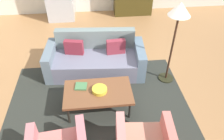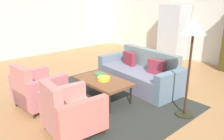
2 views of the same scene
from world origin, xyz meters
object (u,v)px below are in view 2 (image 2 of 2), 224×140
object	(u,v)px
floor_lamp	(193,36)
book_stack	(99,74)
couch	(141,74)
fruit_bowl	(104,79)
armchair_right	(69,113)
refrigerator	(173,32)
coffee_table	(103,82)
armchair_left	(37,91)

from	to	relation	value
floor_lamp	book_stack	bearing A→B (deg)	-163.44
couch	fruit_bowl	distance (m)	1.20
armchair_right	book_stack	size ratio (longest dim) A/B	3.85
book_stack	floor_lamp	xyz separation A→B (m)	(1.80, 0.53, 0.99)
book_stack	refrigerator	world-z (taller)	refrigerator
coffee_table	refrigerator	bearing A→B (deg)	103.59
couch	book_stack	distance (m)	1.10
couch	floor_lamp	xyz separation A→B (m)	(1.49, -0.51, 1.16)
armchair_left	floor_lamp	distance (m)	3.00
armchair_right	fruit_bowl	size ratio (longest dim) A/B	3.31
armchair_left	book_stack	distance (m)	1.35
coffee_table	book_stack	distance (m)	0.33
floor_lamp	coffee_table	bearing A→B (deg)	-155.61
book_stack	floor_lamp	size ratio (longest dim) A/B	0.13
coffee_table	floor_lamp	bearing A→B (deg)	24.39
armchair_left	armchair_right	distance (m)	1.19
book_stack	fruit_bowl	bearing A→B (deg)	-24.26
fruit_bowl	book_stack	size ratio (longest dim) A/B	1.16
coffee_table	armchair_left	size ratio (longest dim) A/B	1.36
armchair_right	floor_lamp	xyz separation A→B (m)	(0.91, 1.85, 1.10)
couch	refrigerator	xyz separation A→B (m)	(-0.95, 2.73, 0.64)
armchair_right	book_stack	bearing A→B (deg)	129.31
couch	armchair_left	bearing A→B (deg)	80.18
refrigerator	floor_lamp	bearing A→B (deg)	-52.92
coffee_table	armchair_left	world-z (taller)	armchair_left
fruit_bowl	floor_lamp	distance (m)	1.89
coffee_table	refrigerator	distance (m)	4.06
coffee_table	floor_lamp	world-z (taller)	floor_lamp
armchair_right	fruit_bowl	xyz separation A→B (m)	(-0.56, 1.17, 0.13)
coffee_table	armchair_right	world-z (taller)	armchair_right
coffee_table	armchair_right	bearing A→B (deg)	-63.01
armchair_left	armchair_right	bearing A→B (deg)	-5.71
armchair_left	couch	bearing A→B (deg)	69.98
coffee_table	fruit_bowl	size ratio (longest dim) A/B	4.51
coffee_table	armchair_left	bearing A→B (deg)	-116.97
couch	coffee_table	distance (m)	1.19
couch	fruit_bowl	size ratio (longest dim) A/B	8.14
armchair_left	refrigerator	size ratio (longest dim) A/B	0.48
coffee_table	armchair_right	size ratio (longest dim) A/B	1.36
fruit_bowl	couch	bearing A→B (deg)	91.08
coffee_table	armchair_left	xyz separation A→B (m)	(-0.59, -1.17, -0.06)
armchair_right	refrigerator	xyz separation A→B (m)	(-1.54, 5.08, 0.58)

